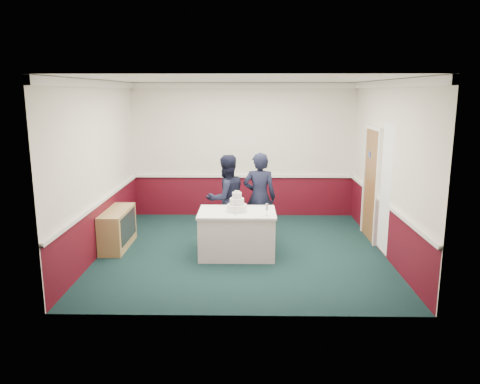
{
  "coord_description": "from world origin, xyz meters",
  "views": [
    {
      "loc": [
        0.1,
        -8.0,
        2.8
      ],
      "look_at": [
        -0.03,
        -0.1,
        1.1
      ],
      "focal_mm": 35.0,
      "sensor_mm": 36.0,
      "label": 1
    }
  ],
  "objects_px": {
    "wedding_cake": "(237,205)",
    "person_man": "(226,198)",
    "sideboard": "(118,229)",
    "person_woman": "(259,197)",
    "champagne_flute": "(267,208)",
    "cake_knife": "(235,214)",
    "cake_table": "(237,233)"
  },
  "relations": [
    {
      "from": "cake_knife",
      "to": "person_woman",
      "type": "height_order",
      "value": "person_woman"
    },
    {
      "from": "wedding_cake",
      "to": "cake_knife",
      "type": "bearing_deg",
      "value": -98.53
    },
    {
      "from": "champagne_flute",
      "to": "person_man",
      "type": "relative_size",
      "value": 0.12
    },
    {
      "from": "wedding_cake",
      "to": "person_man",
      "type": "bearing_deg",
      "value": 105.22
    },
    {
      "from": "wedding_cake",
      "to": "person_woman",
      "type": "relative_size",
      "value": 0.21
    },
    {
      "from": "cake_table",
      "to": "person_man",
      "type": "bearing_deg",
      "value": 105.22
    },
    {
      "from": "cake_knife",
      "to": "person_man",
      "type": "height_order",
      "value": "person_man"
    },
    {
      "from": "sideboard",
      "to": "wedding_cake",
      "type": "xyz_separation_m",
      "value": [
        2.19,
        -0.39,
        0.55
      ]
    },
    {
      "from": "cake_table",
      "to": "wedding_cake",
      "type": "height_order",
      "value": "wedding_cake"
    },
    {
      "from": "wedding_cake",
      "to": "person_man",
      "type": "height_order",
      "value": "person_man"
    },
    {
      "from": "cake_table",
      "to": "champagne_flute",
      "type": "relative_size",
      "value": 6.44
    },
    {
      "from": "cake_knife",
      "to": "cake_table",
      "type": "bearing_deg",
      "value": 64.24
    },
    {
      "from": "sideboard",
      "to": "cake_table",
      "type": "relative_size",
      "value": 0.91
    },
    {
      "from": "cake_table",
      "to": "person_woman",
      "type": "height_order",
      "value": "person_woman"
    },
    {
      "from": "person_man",
      "to": "person_woman",
      "type": "bearing_deg",
      "value": 148.87
    },
    {
      "from": "sideboard",
      "to": "person_woman",
      "type": "xyz_separation_m",
      "value": [
        2.6,
        0.42,
        0.5
      ]
    },
    {
      "from": "sideboard",
      "to": "champagne_flute",
      "type": "relative_size",
      "value": 5.85
    },
    {
      "from": "sideboard",
      "to": "person_man",
      "type": "relative_size",
      "value": 0.72
    },
    {
      "from": "cake_knife",
      "to": "champagne_flute",
      "type": "height_order",
      "value": "champagne_flute"
    },
    {
      "from": "cake_table",
      "to": "person_woman",
      "type": "bearing_deg",
      "value": 63.52
    },
    {
      "from": "person_woman",
      "to": "person_man",
      "type": "bearing_deg",
      "value": 4.04
    },
    {
      "from": "champagne_flute",
      "to": "person_man",
      "type": "xyz_separation_m",
      "value": [
        -0.72,
        1.09,
        -0.1
      ]
    },
    {
      "from": "sideboard",
      "to": "cake_table",
      "type": "height_order",
      "value": "cake_table"
    },
    {
      "from": "person_woman",
      "to": "cake_knife",
      "type": "bearing_deg",
      "value": 70.55
    },
    {
      "from": "wedding_cake",
      "to": "person_man",
      "type": "xyz_separation_m",
      "value": [
        -0.22,
        0.81,
        -0.07
      ]
    },
    {
      "from": "sideboard",
      "to": "cake_knife",
      "type": "height_order",
      "value": "cake_knife"
    },
    {
      "from": "champagne_flute",
      "to": "wedding_cake",
      "type": "bearing_deg",
      "value": 150.75
    },
    {
      "from": "person_woman",
      "to": "cake_table",
      "type": "bearing_deg",
      "value": 67.32
    },
    {
      "from": "wedding_cake",
      "to": "champagne_flute",
      "type": "height_order",
      "value": "wedding_cake"
    },
    {
      "from": "cake_table",
      "to": "wedding_cake",
      "type": "distance_m",
      "value": 0.5
    },
    {
      "from": "wedding_cake",
      "to": "champagne_flute",
      "type": "bearing_deg",
      "value": -29.25
    },
    {
      "from": "sideboard",
      "to": "person_woman",
      "type": "relative_size",
      "value": 0.7
    }
  ]
}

